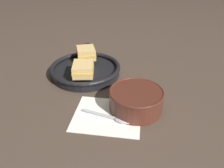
% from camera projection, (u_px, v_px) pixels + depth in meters
% --- Properties ---
extents(ground_plane, '(4.00, 4.00, 0.00)m').
position_uv_depth(ground_plane, '(109.00, 101.00, 0.77)').
color(ground_plane, '#47382D').
extents(napkin, '(0.24, 0.21, 0.00)m').
position_uv_depth(napkin, '(107.00, 115.00, 0.70)').
color(napkin, white).
rests_on(napkin, ground_plane).
extents(soup_bowl, '(0.18, 0.18, 0.07)m').
position_uv_depth(soup_bowl, '(135.00, 99.00, 0.71)').
color(soup_bowl, '#4C2319').
rests_on(soup_bowl, ground_plane).
extents(spoon, '(0.16, 0.08, 0.01)m').
position_uv_depth(spoon, '(115.00, 118.00, 0.68)').
color(spoon, '#B7B7BC').
rests_on(spoon, napkin).
extents(skillet, '(0.30, 0.42, 0.04)m').
position_uv_depth(skillet, '(85.00, 69.00, 0.93)').
color(skillet, black).
rests_on(skillet, ground_plane).
extents(sandwich_near_left, '(0.08, 0.09, 0.05)m').
position_uv_depth(sandwich_near_left, '(83.00, 69.00, 0.84)').
color(sandwich_near_left, '#DBB26B').
rests_on(sandwich_near_left, skillet).
extents(sandwich_near_right, '(0.10, 0.11, 0.05)m').
position_uv_depth(sandwich_near_right, '(86.00, 53.00, 0.97)').
color(sandwich_near_right, '#DBB26B').
rests_on(sandwich_near_right, skillet).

